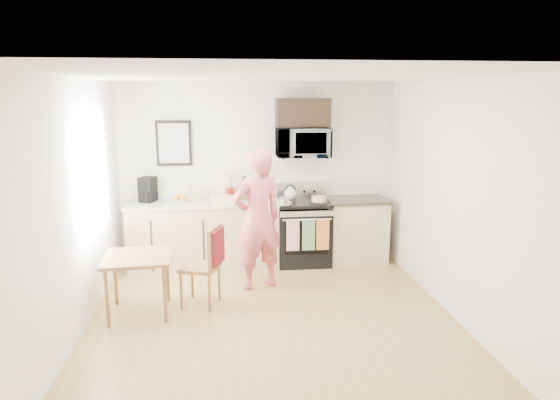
{
  "coord_description": "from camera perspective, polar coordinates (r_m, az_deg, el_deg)",
  "views": [
    {
      "loc": [
        -0.49,
        -4.97,
        2.42
      ],
      "look_at": [
        0.18,
        1.0,
        1.16
      ],
      "focal_mm": 32.0,
      "sensor_mm": 36.0,
      "label": 1
    }
  ],
  "objects": [
    {
      "name": "back_wall",
      "position": [
        7.37,
        -2.54,
        3.13
      ],
      "size": [
        4.0,
        0.04,
        2.6
      ],
      "primitive_type": "cube",
      "color": "white",
      "rests_on": "floor"
    },
    {
      "name": "milk_carton",
      "position": [
        7.18,
        -9.95,
        0.73
      ],
      "size": [
        0.1,
        0.1,
        0.23
      ],
      "primitive_type": "cube",
      "rotation": [
        0.0,
        0.0,
        0.21
      ],
      "color": "tan",
      "rests_on": "countertop_left"
    },
    {
      "name": "dining_table",
      "position": [
        5.79,
        -15.97,
        -6.89
      ],
      "size": [
        0.72,
        0.72,
        0.68
      ],
      "rotation": [
        0.0,
        0.0,
        0.06
      ],
      "color": "brown",
      "rests_on": "floor"
    },
    {
      "name": "ceiling",
      "position": [
        5.0,
        -0.8,
        13.96
      ],
      "size": [
        4.0,
        4.6,
        0.04
      ],
      "primitive_type": "cube",
      "color": "white",
      "rests_on": "back_wall"
    },
    {
      "name": "cake",
      "position": [
        7.11,
        4.48,
        0.05
      ],
      "size": [
        0.26,
        0.26,
        0.09
      ],
      "color": "black",
      "rests_on": "range"
    },
    {
      "name": "utensil_crock",
      "position": [
        7.3,
        -5.79,
        1.35
      ],
      "size": [
        0.13,
        0.13,
        0.38
      ],
      "color": "#A1170D",
      "rests_on": "countertop_left"
    },
    {
      "name": "countertop_right",
      "position": [
        7.38,
        8.79,
        0.02
      ],
      "size": [
        0.88,
        0.64,
        0.04
      ],
      "primitive_type": "cube",
      "color": "black",
      "rests_on": "cabinet_right"
    },
    {
      "name": "floor",
      "position": [
        5.55,
        -0.72,
        -13.96
      ],
      "size": [
        4.6,
        4.6,
        0.0
      ],
      "primitive_type": "plane",
      "color": "olive",
      "rests_on": "ground"
    },
    {
      "name": "microwave",
      "position": [
        7.17,
        2.61,
        6.59
      ],
      "size": [
        0.76,
        0.51,
        0.42
      ],
      "primitive_type": "imported",
      "color": "#B8B8BD",
      "rests_on": "back_wall"
    },
    {
      "name": "bread_bag",
      "position": [
        6.96,
        -6.41,
        0.04
      ],
      "size": [
        0.35,
        0.22,
        0.12
      ],
      "primitive_type": "cube",
      "rotation": [
        0.0,
        0.0,
        -0.22
      ],
      "color": "tan",
      "rests_on": "countertop_left"
    },
    {
      "name": "wall_trivet",
      "position": [
        7.36,
        -2.14,
        3.12
      ],
      "size": [
        0.2,
        0.02,
        0.2
      ],
      "primitive_type": "cube",
      "color": "#A1170D",
      "rests_on": "back_wall"
    },
    {
      "name": "countertop_left",
      "position": [
        7.14,
        -8.77,
        -0.39
      ],
      "size": [
        2.14,
        0.64,
        0.04
      ],
      "primitive_type": "cube",
      "color": "beige",
      "rests_on": "cabinet_left"
    },
    {
      "name": "fruit_bowl",
      "position": [
        7.2,
        -11.38,
        0.12
      ],
      "size": [
        0.24,
        0.24,
        0.11
      ],
      "color": "silver",
      "rests_on": "countertop_left"
    },
    {
      "name": "chair",
      "position": [
        5.81,
        -7.93,
        -6.29
      ],
      "size": [
        0.55,
        0.51,
        0.96
      ],
      "rotation": [
        0.0,
        0.0,
        -0.32
      ],
      "color": "brown",
      "rests_on": "floor"
    },
    {
      "name": "wall_art",
      "position": [
        7.31,
        -12.04,
        6.37
      ],
      "size": [
        0.5,
        0.04,
        0.65
      ],
      "color": "black",
      "rests_on": "back_wall"
    },
    {
      "name": "front_wall",
      "position": [
        2.94,
        3.77,
        -10.51
      ],
      "size": [
        4.0,
        0.04,
        2.6
      ],
      "primitive_type": "cube",
      "color": "white",
      "rests_on": "floor"
    },
    {
      "name": "window",
      "position": [
        6.02,
        -20.54,
        2.82
      ],
      "size": [
        0.06,
        1.4,
        1.5
      ],
      "color": "silver",
      "rests_on": "left_wall"
    },
    {
      "name": "coffee_maker",
      "position": [
        7.3,
        -14.89,
        1.09
      ],
      "size": [
        0.25,
        0.32,
        0.35
      ],
      "rotation": [
        0.0,
        0.0,
        -0.28
      ],
      "color": "black",
      "rests_on": "countertop_left"
    },
    {
      "name": "right_wall",
      "position": [
        5.67,
        19.78,
        -0.21
      ],
      "size": [
        0.04,
        4.6,
        2.6
      ],
      "primitive_type": "cube",
      "color": "white",
      "rests_on": "floor"
    },
    {
      "name": "upper_cabinet",
      "position": [
        7.19,
        2.59,
        9.96
      ],
      "size": [
        0.76,
        0.35,
        0.4
      ],
      "primitive_type": "cube",
      "color": "black",
      "rests_on": "back_wall"
    },
    {
      "name": "range",
      "position": [
        7.31,
        2.64,
        -3.87
      ],
      "size": [
        0.76,
        0.7,
        1.16
      ],
      "color": "black",
      "rests_on": "floor"
    },
    {
      "name": "kettle",
      "position": [
        7.27,
        1.19,
        0.78
      ],
      "size": [
        0.18,
        0.18,
        0.22
      ],
      "color": "silver",
      "rests_on": "range"
    },
    {
      "name": "person",
      "position": [
        6.25,
        -2.6,
        -2.23
      ],
      "size": [
        0.77,
        0.65,
        1.79
      ],
      "primitive_type": "imported",
      "rotation": [
        0.0,
        0.0,
        3.53
      ],
      "color": "#CB3744",
      "rests_on": "floor"
    },
    {
      "name": "cabinet_left",
      "position": [
        7.25,
        -8.65,
        -4.02
      ],
      "size": [
        2.1,
        0.6,
        0.9
      ],
      "primitive_type": "cube",
      "color": "tan",
      "rests_on": "floor"
    },
    {
      "name": "left_wall",
      "position": [
        5.31,
        -22.77,
        -1.21
      ],
      "size": [
        0.04,
        4.6,
        2.6
      ],
      "primitive_type": "cube",
      "color": "white",
      "rests_on": "floor"
    },
    {
      "name": "cabinet_right",
      "position": [
        7.49,
        8.68,
        -3.5
      ],
      "size": [
        0.84,
        0.6,
        0.9
      ],
      "primitive_type": "cube",
      "color": "tan",
      "rests_on": "floor"
    },
    {
      "name": "pot",
      "position": [
        6.95,
        0.68,
        -0.13
      ],
      "size": [
        0.19,
        0.32,
        0.1
      ],
      "rotation": [
        0.0,
        0.0,
        0.38
      ],
      "color": "#B8B8BD",
      "rests_on": "range"
    },
    {
      "name": "knife_block",
      "position": [
        7.26,
        -4.06,
        1.01
      ],
      "size": [
        0.12,
        0.16,
        0.23
      ],
      "primitive_type": "cube",
      "rotation": [
        0.0,
        0.0,
        0.11
      ],
      "color": "brown",
      "rests_on": "countertop_left"
    }
  ]
}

